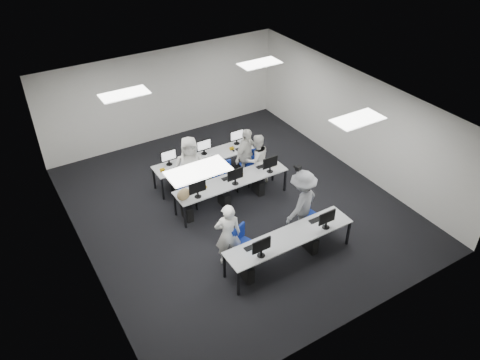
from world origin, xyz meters
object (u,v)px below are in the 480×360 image
desk_mid (232,182)px  chair_1 (309,221)px  desk_front (290,238)px  chair_2 (188,197)px  chair_7 (248,170)px  chair_3 (228,182)px  chair_5 (184,187)px  chair_4 (253,173)px  chair_6 (218,178)px  photographer (302,203)px  chair_0 (245,252)px  student_1 (257,159)px  student_2 (190,168)px  student_3 (246,156)px  student_0 (228,234)px

desk_mid → chair_1: size_ratio=3.75×
desk_front → chair_2: (-1.10, 3.09, -0.39)m
chair_1 → chair_7: bearing=83.2°
desk_front → chair_3: size_ratio=3.63×
chair_5 → chair_4: bearing=-31.2°
chair_6 → chair_7: bearing=-1.1°
desk_mid → photographer: photographer is taller
chair_0 → photographer: photographer is taller
chair_5 → student_1: size_ratio=0.64×
chair_2 → chair_5: (0.11, 0.43, 0.01)m
desk_front → chair_4: chair_4 is taller
student_2 → student_3: 1.70m
student_0 → student_3: size_ratio=0.99×
chair_0 → chair_2: chair_0 is taller
chair_6 → student_1: student_1 is taller
student_0 → chair_3: bearing=-99.5°
chair_4 → chair_7: bearing=104.0°
student_0 → desk_mid: bearing=-102.4°
chair_0 → photographer: size_ratio=0.54×
chair_7 → chair_3: bearing=-158.1°
chair_3 → student_3: bearing=15.1°
chair_4 → photographer: 2.52m
chair_6 → desk_mid: bearing=-90.1°
student_0 → photographer: 2.09m
chair_7 → student_3: bearing=-148.8°
photographer → desk_mid: bearing=-86.5°
chair_3 → student_3: 0.93m
chair_5 → student_3: size_ratio=0.58×
student_0 → chair_1: bearing=-161.5°
desk_mid → chair_2: size_ratio=3.46×
desk_mid → student_2: (-0.79, 0.87, 0.23)m
desk_front → student_0: student_0 is taller
chair_7 → desk_mid: bearing=-136.6°
chair_3 → chair_5: size_ratio=0.91×
chair_0 → student_3: bearing=36.4°
chair_5 → desk_front: bearing=-95.2°
chair_0 → student_2: bearing=66.7°
desk_front → chair_6: 3.47m
chair_2 → chair_4: size_ratio=0.96×
chair_3 → chair_6: size_ratio=1.00×
chair_5 → chair_3: bearing=-38.8°
desk_front → desk_mid: size_ratio=1.00×
student_2 → chair_2: bearing=-106.6°
student_2 → student_3: student_2 is taller
student_0 → chair_4: bearing=-112.2°
chair_7 → chair_1: bearing=-82.7°
chair_6 → chair_0: bearing=-104.9°
chair_5 → student_1: student_1 is taller
desk_front → photographer: bearing=38.9°
chair_0 → chair_6: (0.94, 2.95, -0.02)m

